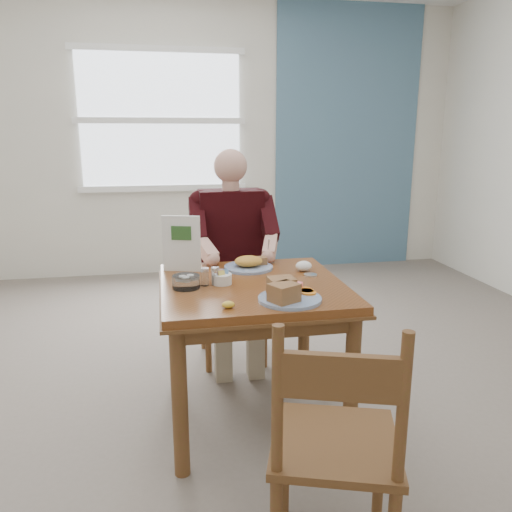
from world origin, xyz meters
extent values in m
plane|color=#6B6057|center=(0.00, 0.00, 0.00)|extent=(6.00, 6.00, 0.00)
plane|color=beige|center=(0.00, 3.00, 1.40)|extent=(5.50, 0.00, 5.50)
cube|color=slate|center=(1.60, 2.98, 1.40)|extent=(1.60, 0.02, 2.80)
ellipsoid|color=gold|center=(-0.17, -0.34, 0.77)|extent=(0.07, 0.06, 0.03)
ellipsoid|color=white|center=(0.31, 0.17, 0.78)|extent=(0.10, 0.08, 0.06)
cylinder|color=silver|center=(0.32, 0.07, 0.75)|extent=(0.07, 0.07, 0.01)
cube|color=white|center=(-0.40, 2.97, 1.60)|extent=(1.60, 0.02, 1.30)
cube|color=white|center=(-0.40, 2.96, 2.28)|extent=(1.72, 0.04, 0.06)
cube|color=white|center=(-0.40, 2.96, 0.92)|extent=(1.72, 0.04, 0.06)
cube|color=white|center=(-0.40, 2.96, 1.60)|extent=(1.72, 0.04, 0.06)
cube|color=brown|center=(0.00, 0.00, 0.73)|extent=(0.90, 0.90, 0.04)
cube|color=brown|center=(0.00, 0.00, 0.70)|extent=(0.92, 0.92, 0.01)
cylinder|color=brown|center=(-0.39, -0.39, 0.35)|extent=(0.07, 0.07, 0.71)
cylinder|color=brown|center=(0.39, -0.39, 0.35)|extent=(0.07, 0.07, 0.71)
cylinder|color=brown|center=(-0.39, 0.39, 0.35)|extent=(0.07, 0.07, 0.71)
cylinder|color=brown|center=(0.39, 0.39, 0.35)|extent=(0.07, 0.07, 0.71)
cube|color=brown|center=(0.00, -0.39, 0.66)|extent=(0.80, 0.03, 0.08)
cube|color=brown|center=(0.00, 0.39, 0.66)|extent=(0.80, 0.03, 0.08)
cube|color=brown|center=(-0.39, 0.00, 0.66)|extent=(0.03, 0.80, 0.08)
cube|color=brown|center=(0.39, 0.00, 0.66)|extent=(0.03, 0.80, 0.08)
cylinder|color=brown|center=(-0.18, 0.57, 0.23)|extent=(0.04, 0.04, 0.45)
cylinder|color=brown|center=(0.18, 0.57, 0.23)|extent=(0.04, 0.04, 0.45)
cylinder|color=brown|center=(-0.18, 0.93, 0.23)|extent=(0.04, 0.04, 0.45)
cylinder|color=brown|center=(0.18, 0.93, 0.23)|extent=(0.04, 0.04, 0.45)
cube|color=brown|center=(0.00, 0.75, 0.47)|extent=(0.42, 0.42, 0.03)
cylinder|color=brown|center=(-0.18, 0.93, 0.70)|extent=(0.04, 0.04, 0.50)
cylinder|color=brown|center=(0.18, 0.93, 0.70)|extent=(0.04, 0.04, 0.50)
cube|color=brown|center=(0.00, 0.93, 0.80)|extent=(0.38, 0.03, 0.14)
cylinder|color=brown|center=(-0.01, -0.72, 0.23)|extent=(0.05, 0.05, 0.45)
cylinder|color=brown|center=(0.34, -0.83, 0.23)|extent=(0.05, 0.05, 0.45)
cube|color=brown|center=(0.11, -0.94, 0.47)|extent=(0.53, 0.53, 0.03)
cylinder|color=brown|center=(-0.12, -1.06, 0.70)|extent=(0.05, 0.05, 0.50)
cylinder|color=brown|center=(0.22, -1.17, 0.70)|extent=(0.05, 0.05, 0.50)
cube|color=brown|center=(0.05, -1.11, 0.80)|extent=(0.37, 0.15, 0.14)
cube|color=tan|center=(-0.10, 0.63, 0.54)|extent=(0.13, 0.38, 0.12)
cube|color=tan|center=(0.10, 0.63, 0.54)|extent=(0.13, 0.38, 0.12)
cube|color=tan|center=(-0.10, 0.45, 0.24)|extent=(0.10, 0.10, 0.48)
cube|color=tan|center=(0.10, 0.45, 0.24)|extent=(0.10, 0.10, 0.48)
cube|color=black|center=(0.00, 0.78, 0.84)|extent=(0.40, 0.22, 0.58)
sphere|color=black|center=(-0.19, 0.78, 1.06)|extent=(0.15, 0.15, 0.15)
sphere|color=black|center=(0.19, 0.78, 1.06)|extent=(0.15, 0.15, 0.15)
cylinder|color=tan|center=(0.00, 0.76, 1.15)|extent=(0.11, 0.11, 0.08)
sphere|color=tan|center=(0.00, 0.76, 1.28)|extent=(0.21, 0.21, 0.21)
cube|color=black|center=(-0.22, 0.67, 0.96)|extent=(0.09, 0.29, 0.27)
cube|color=black|center=(0.22, 0.67, 0.96)|extent=(0.09, 0.29, 0.27)
sphere|color=black|center=(-0.22, 0.55, 0.86)|extent=(0.09, 0.09, 0.09)
sphere|color=black|center=(0.22, 0.55, 0.86)|extent=(0.09, 0.09, 0.09)
cube|color=tan|center=(-0.19, 0.46, 0.82)|extent=(0.14, 0.23, 0.14)
cube|color=tan|center=(0.19, 0.46, 0.82)|extent=(0.14, 0.23, 0.14)
sphere|color=tan|center=(-0.16, 0.37, 0.79)|extent=(0.08, 0.08, 0.08)
sphere|color=tan|center=(0.16, 0.37, 0.79)|extent=(0.08, 0.08, 0.08)
cylinder|color=silver|center=(0.16, 0.37, 0.84)|extent=(0.01, 0.05, 0.12)
cylinder|color=white|center=(0.12, -0.30, 0.76)|extent=(0.36, 0.36, 0.02)
cube|color=#B0854E|center=(0.08, -0.34, 0.81)|extent=(0.15, 0.14, 0.08)
cube|color=#B0854E|center=(0.09, -0.25, 0.81)|extent=(0.13, 0.11, 0.08)
cylinder|color=orange|center=(0.21, -0.26, 0.77)|extent=(0.08, 0.08, 0.01)
cylinder|color=orange|center=(0.21, -0.24, 0.77)|extent=(0.09, 0.09, 0.01)
cylinder|color=orange|center=(0.21, -0.21, 0.77)|extent=(0.10, 0.10, 0.01)
cube|color=#FF7882|center=(0.17, -0.17, 0.78)|extent=(0.08, 0.08, 0.03)
cylinder|color=white|center=(0.03, 0.27, 0.76)|extent=(0.31, 0.31, 0.01)
ellipsoid|color=gold|center=(0.03, 0.27, 0.79)|extent=(0.17, 0.15, 0.06)
cube|color=#B0854E|center=(0.08, 0.30, 0.78)|extent=(0.11, 0.08, 0.04)
cylinder|color=white|center=(-0.15, 0.01, 0.78)|extent=(0.12, 0.12, 0.05)
cube|color=pink|center=(-0.16, 0.01, 0.81)|extent=(0.04, 0.01, 0.02)
cube|color=#6699D8|center=(-0.13, 0.02, 0.81)|extent=(0.04, 0.03, 0.02)
cube|color=#EAD159|center=(-0.15, 0.00, 0.81)|extent=(0.04, 0.02, 0.02)
cube|color=white|center=(-0.16, 0.03, 0.81)|extent=(0.04, 0.02, 0.02)
cylinder|color=white|center=(-0.24, 0.00, 0.79)|extent=(0.04, 0.04, 0.07)
cylinder|color=silver|center=(-0.24, 0.00, 0.83)|extent=(0.04, 0.04, 0.02)
cylinder|color=white|center=(-0.19, 0.01, 0.79)|extent=(0.04, 0.04, 0.07)
cylinder|color=silver|center=(-0.19, 0.01, 0.83)|extent=(0.04, 0.04, 0.02)
cylinder|color=white|center=(-0.33, -0.02, 0.78)|extent=(0.15, 0.15, 0.06)
cylinder|color=white|center=(-0.35, -0.02, 0.80)|extent=(0.04, 0.04, 0.02)
cylinder|color=white|center=(-0.31, -0.01, 0.80)|extent=(0.04, 0.04, 0.02)
cylinder|color=white|center=(-0.33, -0.04, 0.80)|extent=(0.04, 0.04, 0.02)
cube|color=white|center=(-0.33, 0.29, 0.90)|extent=(0.20, 0.07, 0.30)
cube|color=#2D5926|center=(-0.33, 0.28, 0.96)|extent=(0.10, 0.04, 0.08)
camera|label=1|loc=(-0.43, -2.35, 1.48)|focal=35.00mm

